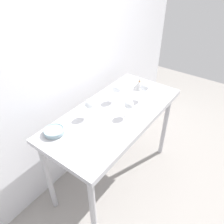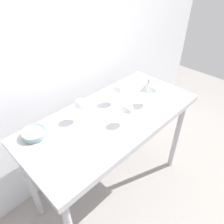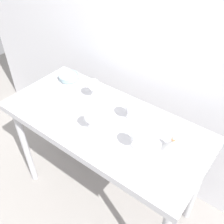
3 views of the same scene
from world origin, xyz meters
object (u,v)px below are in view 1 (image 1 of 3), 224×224
object	(u,v)px
wine_glass_near_center	(129,105)
wine_glass_far_right	(117,89)
wine_glass_near_right	(144,87)
wine_glass_far_left	(89,105)
tasting_bowl	(54,131)
decanter_funnel	(139,85)
tasting_sheet_upper	(99,135)

from	to	relation	value
wine_glass_near_center	wine_glass_far_right	bearing A→B (deg)	57.43
wine_glass_near_right	wine_glass_far_left	size ratio (longest dim) A/B	1.04
wine_glass_near_right	tasting_bowl	bearing A→B (deg)	160.00
wine_glass_near_right	tasting_bowl	size ratio (longest dim) A/B	1.09
wine_glass_far_right	wine_glass_far_left	size ratio (longest dim) A/B	1.01
wine_glass_far_right	decanter_funnel	size ratio (longest dim) A/B	1.37
wine_glass_far_right	tasting_sheet_upper	bearing A→B (deg)	-160.24
wine_glass_near_right	wine_glass_near_center	distance (m)	0.32
wine_glass_near_right	wine_glass_far_right	xyz separation A→B (m)	(-0.17, 0.19, -0.01)
wine_glass_far_right	decanter_funnel	xyz separation A→B (m)	(0.32, -0.06, -0.08)
decanter_funnel	tasting_sheet_upper	bearing A→B (deg)	-171.82
wine_glass_far_right	tasting_bowl	distance (m)	0.69
wine_glass_far_right	wine_glass_near_center	world-z (taller)	wine_glass_far_right
tasting_sheet_upper	decanter_funnel	world-z (taller)	decanter_funnel
tasting_sheet_upper	tasting_bowl	world-z (taller)	tasting_bowl
wine_glass_far_left	wine_glass_far_right	bearing A→B (deg)	-5.71
decanter_funnel	wine_glass_near_center	bearing A→B (deg)	-160.37
wine_glass_far_left	decanter_funnel	distance (m)	0.68
decanter_funnel	wine_glass_far_right	bearing A→B (deg)	169.73
wine_glass_far_right	wine_glass_far_left	xyz separation A→B (m)	(-0.34, 0.03, -0.00)
wine_glass_far_right	tasting_bowl	world-z (taller)	wine_glass_far_right
tasting_sheet_upper	decanter_funnel	xyz separation A→B (m)	(0.81, 0.12, 0.04)
tasting_sheet_upper	decanter_funnel	size ratio (longest dim) A/B	1.82
wine_glass_near_center	decanter_funnel	bearing A→B (deg)	19.63
wine_glass_far_left	wine_glass_near_right	bearing A→B (deg)	-23.89
wine_glass_far_left	decanter_funnel	world-z (taller)	wine_glass_far_left
tasting_sheet_upper	tasting_bowl	xyz separation A→B (m)	(-0.19, 0.29, 0.02)
wine_glass_near_right	tasting_bowl	xyz separation A→B (m)	(-0.85, 0.31, -0.11)
wine_glass_far_left	tasting_sheet_upper	bearing A→B (deg)	-123.92
decanter_funnel	tasting_bowl	bearing A→B (deg)	170.18
wine_glass_near_right	decanter_funnel	xyz separation A→B (m)	(0.15, 0.14, -0.09)
tasting_bowl	tasting_sheet_upper	bearing A→B (deg)	-56.27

